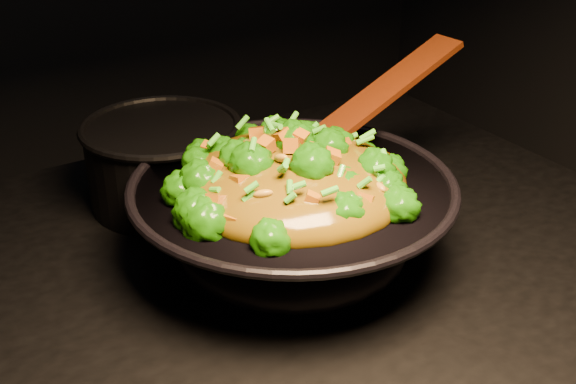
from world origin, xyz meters
TOP-DOWN VIEW (x-y plane):
  - wok at (0.10, 0.03)m, footprint 0.43×0.43m
  - stir_fry at (0.10, 0.02)m, footprint 0.32×0.32m
  - spatula at (0.25, 0.09)m, footprint 0.30×0.07m
  - back_pot at (0.03, 0.26)m, footprint 0.27×0.27m

SIDE VIEW (x-z plane):
  - wok at x=0.10m, z-range 0.90..1.00m
  - back_pot at x=0.03m, z-range 0.90..1.02m
  - stir_fry at x=0.10m, z-range 1.00..1.10m
  - spatula at x=0.25m, z-range 0.99..1.12m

